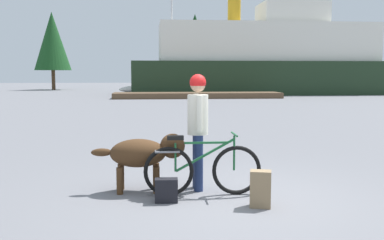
{
  "coord_description": "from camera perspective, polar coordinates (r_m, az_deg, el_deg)",
  "views": [
    {
      "loc": [
        -1.16,
        -6.29,
        1.81
      ],
      "look_at": [
        -0.38,
        1.98,
        0.95
      ],
      "focal_mm": 42.52,
      "sensor_mm": 36.0,
      "label": 1
    }
  ],
  "objects": [
    {
      "name": "ground_plane",
      "position": [
        6.65,
        4.94,
        -9.89
      ],
      "size": [
        160.0,
        160.0,
        0.0
      ],
      "primitive_type": "plane",
      "color": "slate"
    },
    {
      "name": "bicycle",
      "position": [
        6.74,
        1.27,
        -6.17
      ],
      "size": [
        1.75,
        0.44,
        0.92
      ],
      "color": "black",
      "rests_on": "ground_plane"
    },
    {
      "name": "person_cyclist",
      "position": [
        6.99,
        0.73,
        0.03
      ],
      "size": [
        0.32,
        0.53,
        1.79
      ],
      "color": "navy",
      "rests_on": "ground_plane"
    },
    {
      "name": "dog",
      "position": [
        6.97,
        -5.95,
        -4.15
      ],
      "size": [
        1.42,
        0.51,
        0.89
      ],
      "color": "#472D19",
      "rests_on": "ground_plane"
    },
    {
      "name": "backpack",
      "position": [
        6.27,
        8.59,
        -8.54
      ],
      "size": [
        0.32,
        0.27,
        0.5
      ],
      "primitive_type": "cube",
      "rotation": [
        0.0,
        0.0,
        -0.27
      ],
      "color": "#8C7251",
      "rests_on": "ground_plane"
    },
    {
      "name": "handbag_pannier",
      "position": [
        6.46,
        -3.24,
        -8.81
      ],
      "size": [
        0.33,
        0.19,
        0.33
      ],
      "primitive_type": "cube",
      "rotation": [
        0.0,
        0.0,
        -0.04
      ],
      "color": "black",
      "rests_on": "ground_plane"
    },
    {
      "name": "dock_pier",
      "position": [
        33.0,
        0.67,
        3.12
      ],
      "size": [
        12.09,
        2.55,
        0.4
      ],
      "primitive_type": "cube",
      "color": "brown",
      "rests_on": "ground_plane"
    },
    {
      "name": "ferry_boat",
      "position": [
        40.35,
        9.26,
        7.41
      ],
      "size": [
        22.84,
        7.01,
        8.37
      ],
      "color": "#1E331E",
      "rests_on": "ground_plane"
    },
    {
      "name": "sailboat_moored",
      "position": [
        38.34,
        -2.52,
        3.94
      ],
      "size": [
        8.88,
        2.49,
        9.22
      ],
      "color": "silver",
      "rests_on": "ground_plane"
    },
    {
      "name": "pine_tree_far_left",
      "position": [
        51.72,
        -17.12,
        9.43
      ],
      "size": [
        3.89,
        3.89,
        8.34
      ],
      "color": "#4C331E",
      "rests_on": "ground_plane"
    },
    {
      "name": "pine_tree_center",
      "position": [
        51.42,
        0.37,
        9.76
      ],
      "size": [
        4.37,
        4.37,
        8.33
      ],
      "color": "#4C331E",
      "rests_on": "ground_plane"
    },
    {
      "name": "pine_tree_far_right",
      "position": [
        55.54,
        8.47,
        9.73
      ],
      "size": [
        2.87,
        2.87,
        9.07
      ],
      "color": "#4C331E",
      "rests_on": "ground_plane"
    }
  ]
}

